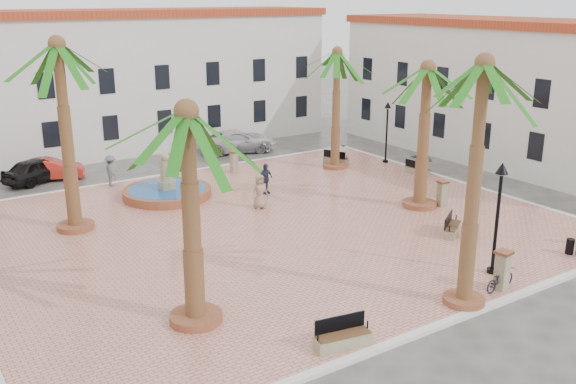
# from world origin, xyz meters

# --- Properties ---
(ground) EXTENTS (120.00, 120.00, 0.00)m
(ground) POSITION_xyz_m (0.00, 0.00, 0.00)
(ground) COLOR #56544F
(ground) RESTS_ON ground
(plaza) EXTENTS (26.00, 22.00, 0.15)m
(plaza) POSITION_xyz_m (0.00, 0.00, 0.07)
(plaza) COLOR tan
(plaza) RESTS_ON ground
(kerb_n) EXTENTS (26.30, 0.30, 0.16)m
(kerb_n) POSITION_xyz_m (0.00, 11.00, 0.08)
(kerb_n) COLOR silver
(kerb_n) RESTS_ON ground
(kerb_s) EXTENTS (26.30, 0.30, 0.16)m
(kerb_s) POSITION_xyz_m (0.00, -11.00, 0.08)
(kerb_s) COLOR silver
(kerb_s) RESTS_ON ground
(kerb_e) EXTENTS (0.30, 22.30, 0.16)m
(kerb_e) POSITION_xyz_m (13.00, 0.00, 0.08)
(kerb_e) COLOR silver
(kerb_e) RESTS_ON ground
(building_north) EXTENTS (30.40, 7.40, 9.50)m
(building_north) POSITION_xyz_m (-0.00, 19.99, 4.77)
(building_north) COLOR silver
(building_north) RESTS_ON ground
(building_east) EXTENTS (7.40, 26.40, 9.00)m
(building_east) POSITION_xyz_m (19.99, 2.00, 4.52)
(building_east) COLOR silver
(building_east) RESTS_ON ground
(fountain) EXTENTS (4.66, 4.66, 2.41)m
(fountain) POSITION_xyz_m (-2.23, 6.77, 0.48)
(fountain) COLOR #995233
(fountain) RESTS_ON plaza
(palm_nw) EXTENTS (5.47, 5.47, 8.68)m
(palm_nw) POSITION_xyz_m (-7.71, 4.51, 7.53)
(palm_nw) COLOR #995233
(palm_nw) RESTS_ON plaza
(palm_sw) EXTENTS (5.68, 5.68, 7.35)m
(palm_sw) POSITION_xyz_m (-6.89, -6.45, 6.22)
(palm_sw) COLOR #995233
(palm_sw) RESTS_ON plaza
(palm_s) EXTENTS (4.73, 4.73, 8.58)m
(palm_s) POSITION_xyz_m (1.48, -10.40, 7.56)
(palm_s) COLOR #995233
(palm_s) RESTS_ON plaza
(palm_e) EXTENTS (5.57, 5.57, 7.35)m
(palm_e) POSITION_xyz_m (7.80, -1.81, 6.23)
(palm_e) COLOR #995233
(palm_e) RESTS_ON plaza
(palm_ne) EXTENTS (4.73, 4.73, 7.40)m
(palm_ne) POSITION_xyz_m (8.88, 6.65, 6.43)
(palm_ne) COLOR #995233
(palm_ne) RESTS_ON plaza
(bench_s) EXTENTS (1.86, 0.86, 0.95)m
(bench_s) POSITION_xyz_m (-3.86, -10.38, 0.42)
(bench_s) COLOR gray
(bench_s) RESTS_ON plaza
(bench_se) EXTENTS (1.71, 1.34, 0.89)m
(bench_se) POSITION_xyz_m (6.19, -5.48, 0.40)
(bench_se) COLOR gray
(bench_se) RESTS_ON plaza
(bench_e) EXTENTS (0.67, 1.63, 0.84)m
(bench_e) POSITION_xyz_m (12.07, 2.73, 0.39)
(bench_e) COLOR gray
(bench_e) RESTS_ON plaza
(bench_ne) EXTENTS (1.10, 1.72, 0.87)m
(bench_ne) POSITION_xyz_m (9.52, 7.39, 0.40)
(bench_ne) COLOR gray
(bench_ne) RESTS_ON plaza
(lamppost_s) EXTENTS (0.48, 0.48, 4.40)m
(lamppost_s) POSITION_xyz_m (4.34, -9.26, 3.13)
(lamppost_s) COLOR black
(lamppost_s) RESTS_ON plaza
(lamppost_e) EXTENTS (0.42, 0.42, 3.89)m
(lamppost_e) POSITION_xyz_m (12.40, 5.91, 2.79)
(lamppost_e) COLOR black
(lamppost_e) RESTS_ON plaza
(bollard_se) EXTENTS (0.61, 0.61, 1.49)m
(bollard_se) POSITION_xyz_m (3.43, -10.40, 0.92)
(bollard_se) COLOR gray
(bollard_se) RESTS_ON plaza
(bollard_n) EXTENTS (0.49, 0.49, 1.33)m
(bollard_n) POSITION_xyz_m (3.10, 9.07, 0.84)
(bollard_n) COLOR gray
(bollard_n) RESTS_ON plaza
(bollard_e) EXTENTS (0.52, 0.52, 1.32)m
(bollard_e) POSITION_xyz_m (8.77, -2.39, 0.84)
(bollard_e) COLOR gray
(bollard_e) RESTS_ON plaza
(litter_bin) EXTENTS (0.33, 0.33, 0.65)m
(litter_bin) POSITION_xyz_m (8.54, -9.77, 0.48)
(litter_bin) COLOR black
(litter_bin) RESTS_ON plaza
(cyclist_a) EXTENTS (0.81, 0.69, 1.89)m
(cyclist_a) POSITION_xyz_m (6.48, -6.28, 1.09)
(cyclist_a) COLOR #3A4056
(cyclist_a) RESTS_ON plaza
(bicycle_a) EXTENTS (1.62, 0.70, 0.83)m
(bicycle_a) POSITION_xyz_m (3.36, -10.40, 0.56)
(bicycle_a) COLOR black
(bicycle_a) RESTS_ON plaza
(pedestrian_fountain_a) EXTENTS (0.89, 0.61, 1.76)m
(pedestrian_fountain_a) POSITION_xyz_m (0.90, 2.41, 1.03)
(pedestrian_fountain_a) COLOR #9B7D64
(pedestrian_fountain_a) RESTS_ON plaza
(pedestrian_fountain_b) EXTENTS (1.04, 0.60, 1.67)m
(pedestrian_fountain_b) POSITION_xyz_m (2.43, 4.37, 0.99)
(pedestrian_fountain_b) COLOR #2B3550
(pedestrian_fountain_b) RESTS_ON plaza
(pedestrian_north) EXTENTS (0.66, 1.14, 1.76)m
(pedestrian_north) POSITION_xyz_m (-4.02, 10.40, 1.03)
(pedestrian_north) COLOR #57585D
(pedestrian_north) RESTS_ON plaza
(pedestrian_east) EXTENTS (0.73, 1.63, 1.70)m
(pedestrian_east) POSITION_xyz_m (12.40, 2.67, 1.00)
(pedestrian_east) COLOR #6F6359
(pedestrian_east) RESTS_ON plaza
(car_black) EXTENTS (4.60, 3.28, 1.45)m
(car_black) POSITION_xyz_m (-7.07, 14.04, 0.73)
(car_black) COLOR black
(car_black) RESTS_ON ground
(car_red) EXTENTS (4.14, 2.42, 1.29)m
(car_red) POSITION_xyz_m (-6.47, 14.07, 0.64)
(car_red) COLOR red
(car_red) RESTS_ON ground
(car_silver) EXTENTS (5.11, 3.34, 1.38)m
(car_silver) POSITION_xyz_m (6.02, 14.06, 0.69)
(car_silver) COLOR #9EA0A7
(car_silver) RESTS_ON ground
(car_white) EXTENTS (5.72, 3.48, 1.48)m
(car_white) POSITION_xyz_m (6.29, 14.29, 0.74)
(car_white) COLOR silver
(car_white) RESTS_ON ground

